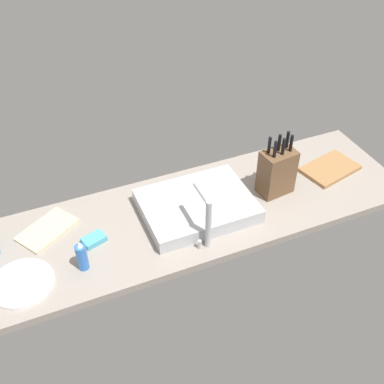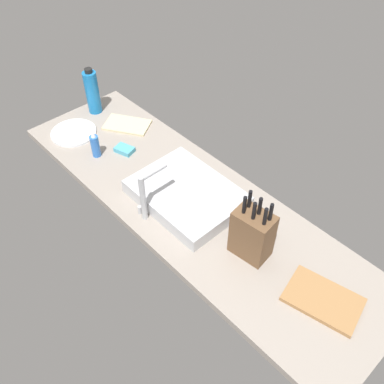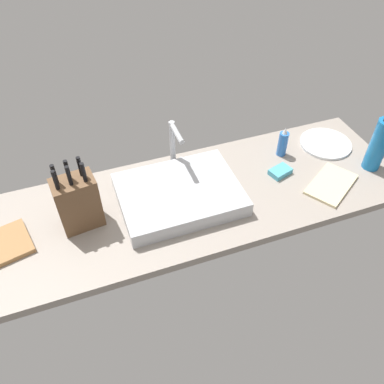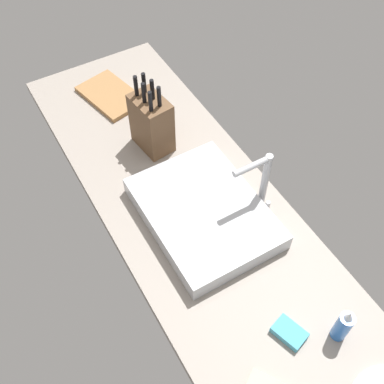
# 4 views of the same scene
# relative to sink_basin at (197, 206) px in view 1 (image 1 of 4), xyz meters

# --- Properties ---
(countertop_slab) EXTENTS (1.88, 0.56, 0.04)m
(countertop_slab) POSITION_rel_sink_basin_xyz_m (-0.01, -0.01, -0.05)
(countertop_slab) COLOR gray
(countertop_slab) RESTS_ON ground
(sink_basin) EXTENTS (0.46, 0.35, 0.06)m
(sink_basin) POSITION_rel_sink_basin_xyz_m (0.00, 0.00, 0.00)
(sink_basin) COLOR #B7BABF
(sink_basin) RESTS_ON countertop_slab
(faucet) EXTENTS (0.06, 0.14, 0.23)m
(faucet) POSITION_rel_sink_basin_xyz_m (0.04, 0.18, 0.11)
(faucet) COLOR #B7BABF
(faucet) RESTS_ON countertop_slab
(knife_block) EXTENTS (0.16, 0.12, 0.29)m
(knife_block) POSITION_rel_sink_basin_xyz_m (-0.38, 0.01, 0.08)
(knife_block) COLOR brown
(knife_block) RESTS_ON countertop_slab
(cutting_board) EXTENTS (0.29, 0.22, 0.02)m
(cutting_board) POSITION_rel_sink_basin_xyz_m (-0.70, -0.02, -0.02)
(cutting_board) COLOR #9E7042
(cutting_board) RESTS_ON countertop_slab
(soap_bottle) EXTENTS (0.04, 0.04, 0.14)m
(soap_bottle) POSITION_rel_sink_basin_xyz_m (0.52, 0.12, 0.03)
(soap_bottle) COLOR blue
(soap_bottle) RESTS_ON countertop_slab
(dinner_plate) EXTENTS (0.23, 0.23, 0.01)m
(dinner_plate) POSITION_rel_sink_basin_xyz_m (0.74, 0.11, -0.03)
(dinner_plate) COLOR white
(dinner_plate) RESTS_ON countertop_slab
(dish_towel) EXTENTS (0.27, 0.24, 0.01)m
(dish_towel) POSITION_rel_sink_basin_xyz_m (0.61, -0.13, -0.03)
(dish_towel) COLOR beige
(dish_towel) RESTS_ON countertop_slab
(dish_sponge) EXTENTS (0.10, 0.08, 0.02)m
(dish_sponge) POSITION_rel_sink_basin_xyz_m (0.45, 0.00, -0.02)
(dish_sponge) COLOR #4CA3BC
(dish_sponge) RESTS_ON countertop_slab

